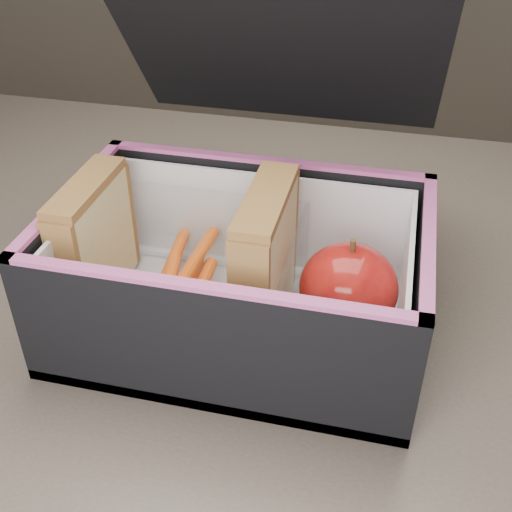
% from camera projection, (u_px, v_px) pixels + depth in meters
% --- Properties ---
extents(kitchen_table, '(1.20, 0.80, 0.75)m').
position_uv_depth(kitchen_table, '(286.00, 400.00, 0.57)').
color(kitchen_table, brown).
rests_on(kitchen_table, ground).
extents(lunch_bag, '(0.27, 0.29, 0.24)m').
position_uv_depth(lunch_bag, '(242.00, 264.00, 0.49)').
color(lunch_bag, black).
rests_on(lunch_bag, kitchen_table).
extents(plastic_tub, '(0.18, 0.13, 0.07)m').
position_uv_depth(plastic_tub, '(179.00, 271.00, 0.50)').
color(plastic_tub, white).
rests_on(plastic_tub, lunch_bag).
extents(sandwich_left, '(0.03, 0.09, 0.10)m').
position_uv_depth(sandwich_left, '(94.00, 241.00, 0.50)').
color(sandwich_left, beige).
rests_on(sandwich_left, plastic_tub).
extents(sandwich_right, '(0.03, 0.10, 0.11)m').
position_uv_depth(sandwich_right, '(265.00, 261.00, 0.47)').
color(sandwich_right, beige).
rests_on(sandwich_right, plastic_tub).
extents(carrot_sticks, '(0.05, 0.15, 0.03)m').
position_uv_depth(carrot_sticks, '(181.00, 289.00, 0.51)').
color(carrot_sticks, '#FD440C').
rests_on(carrot_sticks, plastic_tub).
extents(paper_napkin, '(0.07, 0.08, 0.01)m').
position_uv_depth(paper_napkin, '(346.00, 328.00, 0.49)').
color(paper_napkin, white).
rests_on(paper_napkin, lunch_bag).
extents(red_apple, '(0.07, 0.07, 0.08)m').
position_uv_depth(red_apple, '(348.00, 288.00, 0.47)').
color(red_apple, maroon).
rests_on(red_apple, paper_napkin).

